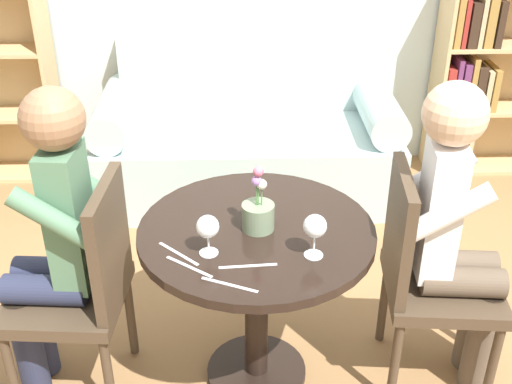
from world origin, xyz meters
TOP-DOWN VIEW (x-y plane):
  - ground_plane at (0.00, 0.00)m, footprint 16.00×16.00m
  - round_table at (0.00, 0.00)m, footprint 0.85×0.85m
  - couch at (0.00, 1.57)m, footprint 1.73×0.80m
  - bookshelf_right at (1.50, 1.84)m, footprint 0.91×0.28m
  - chair_left at (-0.63, -0.02)m, footprint 0.45×0.45m
  - chair_right at (0.63, 0.00)m, footprint 0.46×0.46m
  - person_left at (-0.72, -0.01)m, footprint 0.44×0.36m
  - person_right at (0.72, -0.01)m, footprint 0.44×0.36m
  - wine_glass_left at (-0.16, -0.15)m, footprint 0.08×0.08m
  - wine_glass_right at (0.18, -0.17)m, footprint 0.08×0.08m
  - flower_vase at (0.01, -0.00)m, footprint 0.12×0.12m
  - knife_left_setting at (-0.23, -0.22)m, footprint 0.16×0.12m
  - fork_left_setting at (-0.04, -0.23)m, footprint 0.19×0.02m
  - knife_right_setting at (-0.27, -0.15)m, footprint 0.14×0.14m
  - fork_right_setting at (-0.09, -0.32)m, footprint 0.18×0.09m

SIDE VIEW (x-z plane):
  - ground_plane at x=0.00m, z-range 0.00..0.00m
  - couch at x=0.00m, z-range -0.15..0.77m
  - chair_left at x=-0.63m, z-range 0.04..0.94m
  - chair_right at x=0.63m, z-range 0.04..0.94m
  - round_table at x=0.00m, z-range 0.19..0.90m
  - bookshelf_right at x=1.50m, z-range -0.01..1.22m
  - person_left at x=-0.72m, z-range 0.05..1.29m
  - person_right at x=0.72m, z-range 0.06..1.30m
  - knife_left_setting at x=-0.23m, z-range 0.70..0.71m
  - fork_left_setting at x=-0.04m, z-range 0.70..0.71m
  - knife_right_setting at x=-0.27m, z-range 0.70..0.71m
  - fork_right_setting at x=-0.09m, z-range 0.70..0.71m
  - flower_vase at x=0.01m, z-range 0.65..0.89m
  - wine_glass_left at x=-0.16m, z-range 0.73..0.88m
  - wine_glass_right at x=0.18m, z-range 0.74..0.89m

